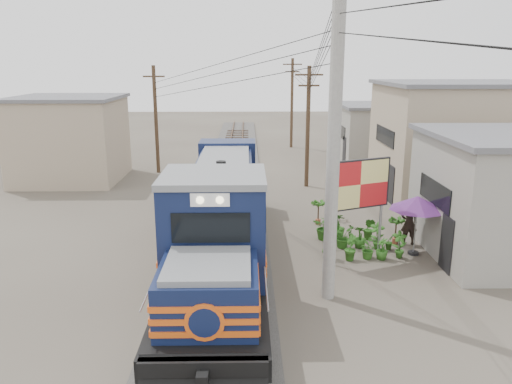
{
  "coord_description": "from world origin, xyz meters",
  "views": [
    {
      "loc": [
        0.96,
        -14.9,
        7.23
      ],
      "look_at": [
        1.31,
        4.27,
        2.2
      ],
      "focal_mm": 35.0,
      "sensor_mm": 36.0,
      "label": 1
    }
  ],
  "objects_px": {
    "billboard": "(360,187)",
    "vendor": "(409,223)",
    "locomotive": "(221,216)",
    "market_umbrella": "(417,203)"
  },
  "relations": [
    {
      "from": "billboard",
      "to": "locomotive",
      "type": "bearing_deg",
      "value": 156.21
    },
    {
      "from": "billboard",
      "to": "vendor",
      "type": "height_order",
      "value": "billboard"
    },
    {
      "from": "locomotive",
      "to": "vendor",
      "type": "relative_size",
      "value": 8.88
    },
    {
      "from": "vendor",
      "to": "locomotive",
      "type": "bearing_deg",
      "value": 14.45
    },
    {
      "from": "locomotive",
      "to": "vendor",
      "type": "bearing_deg",
      "value": 11.98
    },
    {
      "from": "vendor",
      "to": "billboard",
      "type": "bearing_deg",
      "value": 36.77
    },
    {
      "from": "locomotive",
      "to": "market_umbrella",
      "type": "relative_size",
      "value": 6.97
    },
    {
      "from": "vendor",
      "to": "market_umbrella",
      "type": "bearing_deg",
      "value": 86.29
    },
    {
      "from": "market_umbrella",
      "to": "vendor",
      "type": "bearing_deg",
      "value": 83.81
    },
    {
      "from": "locomotive",
      "to": "market_umbrella",
      "type": "height_order",
      "value": "locomotive"
    }
  ]
}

